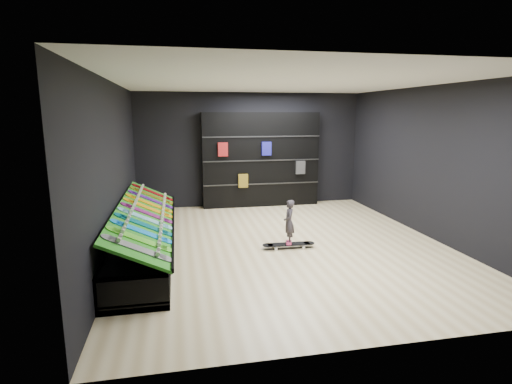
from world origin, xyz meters
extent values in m
cube|color=beige|center=(0.00, 0.00, 0.00)|extent=(6.00, 7.00, 0.01)
cube|color=white|center=(0.00, 0.00, 3.00)|extent=(6.00, 7.00, 0.01)
cube|color=black|center=(0.00, 3.50, 1.50)|extent=(6.00, 0.02, 3.00)
cube|color=black|center=(0.00, -3.50, 1.50)|extent=(6.00, 0.02, 3.00)
cube|color=black|center=(-3.00, 0.00, 1.50)|extent=(0.02, 7.00, 3.00)
cube|color=black|center=(3.00, 0.00, 1.50)|extent=(0.02, 7.00, 3.00)
cube|color=#196910|center=(-2.50, 0.00, 0.71)|extent=(0.92, 4.50, 0.46)
cube|color=black|center=(0.25, 3.32, 1.24)|extent=(3.11, 0.36, 2.49)
imported|color=black|center=(0.03, -0.24, 0.34)|extent=(0.17, 0.21, 0.50)
camera|label=1|loc=(-1.95, -7.04, 2.46)|focal=28.00mm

